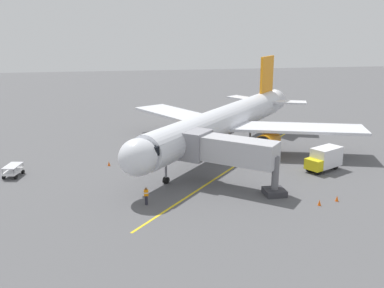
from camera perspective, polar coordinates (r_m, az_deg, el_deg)
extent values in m
plane|color=#565659|center=(59.31, 4.75, -0.70)|extent=(220.00, 220.00, 0.00)
cube|color=yellow|center=(52.33, 5.53, -2.87)|extent=(25.91, 30.79, 0.01)
cylinder|color=silver|center=(56.87, 4.00, 2.89)|extent=(24.77, 28.48, 3.80)
ellipsoid|color=silver|center=(41.72, -6.96, -1.70)|extent=(5.34, 5.38, 3.61)
cone|color=silver|center=(73.70, 10.31, 5.48)|extent=(4.55, 4.50, 3.42)
cube|color=black|center=(42.65, -5.87, -0.52)|extent=(3.50, 3.30, 0.90)
cube|color=silver|center=(57.44, 13.31, 2.02)|extent=(17.82, 10.22, 0.36)
cylinder|color=orange|center=(56.08, 9.75, 0.32)|extent=(3.95, 4.08, 2.30)
cylinder|color=black|center=(54.49, 9.11, -0.08)|extent=(1.74, 1.50, 2.10)
cube|color=silver|center=(64.18, -1.43, 3.77)|extent=(12.59, 17.50, 0.36)
cylinder|color=orange|center=(60.85, -0.55, 1.70)|extent=(3.95, 4.08, 2.30)
cylinder|color=black|center=(59.39, -1.40, 1.36)|extent=(1.74, 1.50, 2.10)
cube|color=orange|center=(70.38, 9.62, 8.19)|extent=(3.36, 3.91, 7.20)
cube|color=silver|center=(69.52, 11.90, 5.33)|extent=(6.83, 4.62, 0.24)
cube|color=silver|center=(71.69, 7.02, 5.83)|extent=(5.43, 6.70, 0.24)
cylinder|color=slate|center=(46.10, -3.39, -3.06)|extent=(0.24, 0.24, 2.77)
cylinder|color=black|center=(46.55, -3.37, -4.68)|extent=(0.79, 0.83, 0.70)
cylinder|color=slate|center=(59.01, 7.51, 1.08)|extent=(0.24, 0.24, 2.77)
cylinder|color=black|center=(59.36, 7.46, -0.21)|extent=(1.05, 1.13, 1.10)
cylinder|color=slate|center=(61.09, 3.00, 1.67)|extent=(0.24, 0.24, 2.77)
cylinder|color=black|center=(61.43, 2.98, 0.42)|extent=(1.05, 1.13, 1.10)
cube|color=#B7B7BC|center=(44.58, 5.36, -0.83)|extent=(8.56, 7.78, 2.50)
cube|color=gray|center=(46.53, 0.31, -0.08)|extent=(4.20, 4.25, 3.00)
cylinder|color=slate|center=(43.59, 10.69, -4.08)|extent=(0.70, 0.70, 3.90)
cube|color=#333338|center=(44.16, 10.59, -6.11)|extent=(2.00, 2.00, 0.60)
cylinder|color=#23232D|center=(41.29, -5.92, -7.23)|extent=(0.26, 0.26, 0.88)
cube|color=orange|center=(41.02, -5.95, -6.28)|extent=(0.41, 0.30, 0.60)
cube|color=silver|center=(41.02, -5.95, -6.28)|extent=(0.43, 0.31, 0.10)
sphere|color=brown|center=(40.87, -5.96, -5.73)|extent=(0.22, 0.22, 0.22)
cube|color=yellow|center=(51.42, 15.65, -2.52)|extent=(2.39, 2.47, 1.20)
cube|color=black|center=(50.82, 15.20, -2.45)|extent=(0.94, 1.58, 0.70)
cube|color=silver|center=(52.82, 16.95, -1.59)|extent=(4.12, 3.45, 2.20)
cylinder|color=black|center=(51.05, 16.02, -3.38)|extent=(0.86, 0.61, 0.84)
cylinder|color=black|center=(51.77, 14.86, -3.04)|extent=(0.86, 0.61, 0.84)
cylinder|color=black|center=(53.58, 18.04, -2.67)|extent=(0.86, 0.61, 0.84)
cylinder|color=black|center=(54.27, 16.91, -2.36)|extent=(0.86, 0.61, 0.84)
cube|color=white|center=(52.34, -22.08, -3.30)|extent=(1.93, 2.84, 0.24)
cube|color=silver|center=(52.15, -22.15, -2.60)|extent=(1.93, 2.84, 0.08)
cylinder|color=slate|center=(50.94, -22.03, -3.31)|extent=(0.06, 0.06, 0.55)
cylinder|color=slate|center=(51.46, -23.29, -3.27)|extent=(0.06, 0.06, 0.55)
cylinder|color=slate|center=(53.02, -20.99, -2.51)|extent=(0.06, 0.06, 0.55)
cylinder|color=slate|center=(53.52, -22.21, -2.47)|extent=(0.06, 0.06, 0.55)
cylinder|color=black|center=(51.36, -21.81, -4.01)|extent=(0.34, 0.48, 0.44)
cylinder|color=black|center=(51.90, -23.12, -3.96)|extent=(0.34, 0.48, 0.44)
cylinder|color=black|center=(53.01, -20.99, -3.35)|extent=(0.34, 0.48, 0.44)
cylinder|color=black|center=(53.53, -22.27, -3.31)|extent=(0.34, 0.48, 0.44)
cone|color=#F2590F|center=(53.12, -10.67, -2.49)|extent=(0.32, 0.32, 0.55)
cone|color=#F2590F|center=(44.10, 18.21, -6.69)|extent=(0.32, 0.32, 0.55)
cone|color=#F2590F|center=(42.63, 16.13, -7.28)|extent=(0.32, 0.32, 0.55)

